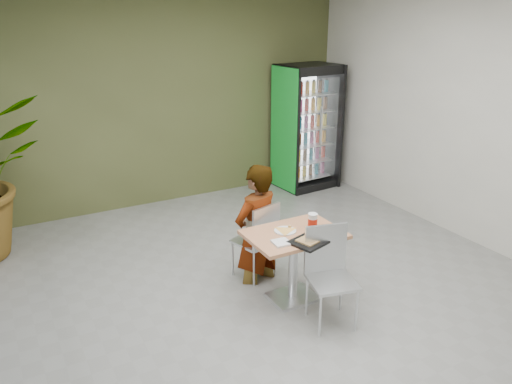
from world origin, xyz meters
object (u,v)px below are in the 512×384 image
seated_woman (256,236)px  soda_cup (313,222)px  dining_table (294,252)px  beverage_fridge (307,127)px  chair_far (260,236)px  chair_near (329,267)px  cafeteria_tray (311,241)px

seated_woman → soda_cup: bearing=101.7°
dining_table → soda_cup: bearing=-6.8°
dining_table → beverage_fridge: 3.59m
chair_far → seated_woman: (-0.03, 0.04, -0.01)m
dining_table → beverage_fridge: size_ratio=0.47×
dining_table → chair_near: (0.11, -0.43, 0.01)m
chair_near → cafeteria_tray: chair_near is taller
beverage_fridge → soda_cup: bearing=-127.6°
seated_woman → beverage_fridge: size_ratio=0.81×
dining_table → chair_far: (-0.09, 0.53, -0.02)m
seated_woman → dining_table: bearing=85.3°
seated_woman → cafeteria_tray: size_ratio=4.05×
seated_woman → soda_cup: (0.31, -0.59, 0.33)m
cafeteria_tray → beverage_fridge: size_ratio=0.20×
chair_near → cafeteria_tray: 0.29m
chair_far → seated_woman: size_ratio=0.55×
chair_near → soda_cup: 0.50m
chair_far → beverage_fridge: (2.19, 2.35, 0.48)m
chair_far → cafeteria_tray: 0.83m
soda_cup → cafeteria_tray: size_ratio=0.43×
chair_near → cafeteria_tray: size_ratio=2.35×
seated_woman → soda_cup: seated_woman is taller
soda_cup → seated_woman: bearing=117.7°
cafeteria_tray → beverage_fridge: 3.76m
seated_woman → chair_near: bearing=86.7°
soda_cup → cafeteria_tray: bearing=-126.5°
dining_table → beverage_fridge: (2.10, 2.88, 0.47)m
chair_near → beverage_fridge: (1.99, 3.31, 0.45)m
seated_woman → beverage_fridge: beverage_fridge is taller
dining_table → chair_near: chair_near is taller
soda_cup → beverage_fridge: size_ratio=0.08×
chair_far → beverage_fridge: beverage_fridge is taller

